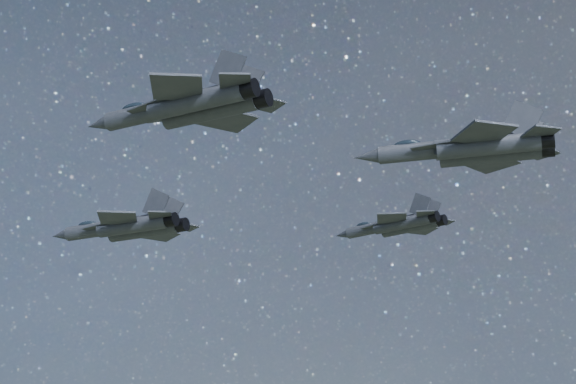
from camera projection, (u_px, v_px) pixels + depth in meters
The scene contains 4 objects.
jet_lead at pixel (128, 227), 97.12m from camera, with size 18.42×12.93×4.65m.
jet_left at pixel (398, 225), 105.95m from camera, with size 15.84×11.06×3.99m.
jet_right at pixel (189, 106), 74.78m from camera, with size 18.99×13.41×4.81m.
jet_slot at pixel (472, 149), 78.92m from camera, with size 18.85×12.76×4.74m.
Camera 1 is at (41.32, -73.77, 128.29)m, focal length 55.00 mm.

